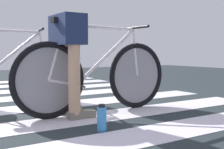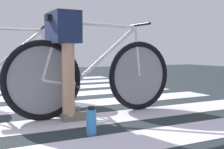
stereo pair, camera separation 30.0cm
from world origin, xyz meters
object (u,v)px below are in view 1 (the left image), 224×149
(bicycle_1_of_2, at_px, (97,75))
(bicycle_2_of_2, at_px, (0,72))
(water_bottle, at_px, (102,118))
(cyclist_1_of_2, at_px, (68,51))

(bicycle_1_of_2, relative_size, bicycle_2_of_2, 1.01)
(bicycle_2_of_2, height_order, water_bottle, bicycle_2_of_2)
(bicycle_1_of_2, distance_m, water_bottle, 0.75)
(bicycle_1_of_2, relative_size, water_bottle, 8.14)
(bicycle_1_of_2, xyz_separation_m, cyclist_1_of_2, (-0.31, -0.01, 0.24))
(bicycle_2_of_2, bearing_deg, cyclist_1_of_2, -57.05)
(bicycle_1_of_2, height_order, cyclist_1_of_2, cyclist_1_of_2)
(bicycle_1_of_2, height_order, bicycle_2_of_2, same)
(bicycle_1_of_2, relative_size, cyclist_1_of_2, 1.80)
(cyclist_1_of_2, bearing_deg, bicycle_2_of_2, 112.51)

